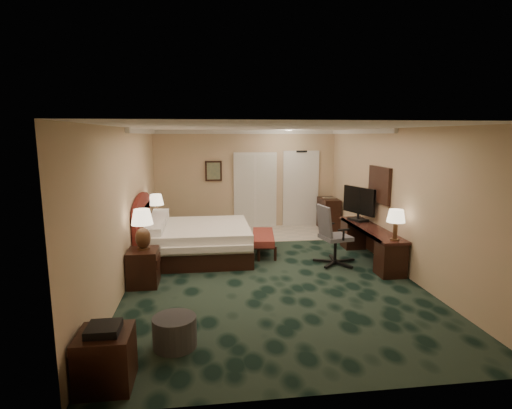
{
  "coord_description": "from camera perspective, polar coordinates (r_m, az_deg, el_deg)",
  "views": [
    {
      "loc": [
        -1.15,
        -7.24,
        2.57
      ],
      "look_at": [
        -0.13,
        0.6,
        1.19
      ],
      "focal_mm": 28.0,
      "sensor_mm": 36.0,
      "label": 1
    }
  ],
  "objects": [
    {
      "name": "desk_lamp",
      "position": [
        7.62,
        19.31,
        -2.75
      ],
      "size": [
        0.42,
        0.42,
        0.58
      ],
      "primitive_type": null,
      "rotation": [
        0.0,
        0.0,
        0.31
      ],
      "color": "black",
      "rests_on": "desk"
    },
    {
      "name": "floor",
      "position": [
        7.77,
        1.55,
        -9.42
      ],
      "size": [
        5.0,
        7.5,
        0.0
      ],
      "primitive_type": "cube",
      "color": "black",
      "rests_on": "ground"
    },
    {
      "name": "wall_art",
      "position": [
        10.99,
        -6.09,
        4.78
      ],
      "size": [
        0.45,
        0.06,
        0.55
      ],
      "primitive_type": "cube",
      "color": "#4D6053",
      "rests_on": "wall_back"
    },
    {
      "name": "bed",
      "position": [
        8.59,
        -8.3,
        -5.23
      ],
      "size": [
        2.17,
        2.01,
        0.69
      ],
      "primitive_type": "cube",
      "color": "white",
      "rests_on": "ground"
    },
    {
      "name": "lamp_near",
      "position": [
        7.1,
        -15.89,
        -3.43
      ],
      "size": [
        0.43,
        0.43,
        0.7
      ],
      "primitive_type": null,
      "rotation": [
        0.0,
        0.0,
        0.17
      ],
      "color": "black",
      "rests_on": "nightstand_near"
    },
    {
      "name": "wall_right",
      "position": [
        8.2,
        19.13,
        0.79
      ],
      "size": [
        0.0,
        7.5,
        2.7
      ],
      "primitive_type": "cube",
      "color": "tan",
      "rests_on": "ground"
    },
    {
      "name": "minibar",
      "position": [
        11.18,
        10.33,
        -1.32
      ],
      "size": [
        0.45,
        0.81,
        0.85
      ],
      "primitive_type": "cube",
      "color": "black",
      "rests_on": "ground"
    },
    {
      "name": "nightstand_far",
      "position": [
        9.69,
        -13.78,
        -4.06
      ],
      "size": [
        0.45,
        0.51,
        0.56
      ],
      "primitive_type": "cube",
      "color": "black",
      "rests_on": "ground"
    },
    {
      "name": "entry_door",
      "position": [
        11.39,
        6.39,
        2.17
      ],
      "size": [
        1.02,
        0.06,
        2.18
      ],
      "primitive_type": "cube",
      "color": "white",
      "rests_on": "ground"
    },
    {
      "name": "wall_left",
      "position": [
        7.46,
        -17.72,
        0.03
      ],
      "size": [
        0.0,
        7.5,
        2.7
      ],
      "primitive_type": "cube",
      "color": "tan",
      "rests_on": "ground"
    },
    {
      "name": "ceiling",
      "position": [
        7.33,
        1.65,
        10.92
      ],
      "size": [
        5.0,
        7.5,
        0.0
      ],
      "primitive_type": "cube",
      "color": "white",
      "rests_on": "wall_back"
    },
    {
      "name": "tile_patch",
      "position": [
        10.66,
        3.92,
        -4.05
      ],
      "size": [
        3.2,
        1.7,
        0.01
      ],
      "primitive_type": "cube",
      "color": "beige",
      "rests_on": "ground"
    },
    {
      "name": "desk",
      "position": [
        8.63,
        15.95,
        -5.44
      ],
      "size": [
        0.51,
        2.38,
        0.69
      ],
      "primitive_type": "cube",
      "color": "black",
      "rests_on": "ground"
    },
    {
      "name": "tv",
      "position": [
        9.11,
        14.46,
        0.07
      ],
      "size": [
        0.4,
        0.94,
        0.76
      ],
      "primitive_type": "cube",
      "rotation": [
        0.0,
        0.0,
        0.34
      ],
      "color": "black",
      "rests_on": "desk"
    },
    {
      "name": "side_table",
      "position": [
        4.67,
        -20.68,
        -19.95
      ],
      "size": [
        0.54,
        0.54,
        0.59
      ],
      "primitive_type": "cube",
      "color": "black",
      "rests_on": "ground"
    },
    {
      "name": "lamp_far",
      "position": [
        9.54,
        -14.05,
        -0.54
      ],
      "size": [
        0.39,
        0.39,
        0.66
      ],
      "primitive_type": null,
      "rotation": [
        0.0,
        0.0,
        0.11
      ],
      "color": "black",
      "rests_on": "nightstand_far"
    },
    {
      "name": "wall_back",
      "position": [
        11.12,
        -1.42,
        3.6
      ],
      "size": [
        5.0,
        0.0,
        2.7
      ],
      "primitive_type": "cube",
      "color": "tan",
      "rests_on": "ground"
    },
    {
      "name": "headboard",
      "position": [
        8.55,
        -15.92,
        -3.12
      ],
      "size": [
        0.12,
        2.0,
        1.4
      ],
      "primitive_type": null,
      "color": "#47140E",
      "rests_on": "ground"
    },
    {
      "name": "bed_bench",
      "position": [
        8.79,
        1.03,
        -5.61
      ],
      "size": [
        0.6,
        1.33,
        0.44
      ],
      "primitive_type": "cube",
      "rotation": [
        0.0,
        0.0,
        -0.13
      ],
      "color": "maroon",
      "rests_on": "ground"
    },
    {
      "name": "desk_chair",
      "position": [
        8.14,
        11.32,
        -4.25
      ],
      "size": [
        0.83,
        0.79,
        1.21
      ],
      "primitive_type": null,
      "rotation": [
        0.0,
        0.0,
        0.21
      ],
      "color": "#47454F",
      "rests_on": "ground"
    },
    {
      "name": "wall_front",
      "position": [
        3.87,
        10.36,
        -8.62
      ],
      "size": [
        5.0,
        0.0,
        2.7
      ],
      "primitive_type": "cube",
      "color": "tan",
      "rests_on": "ground"
    },
    {
      "name": "nightstand_near",
      "position": [
        7.23,
        -15.79,
        -8.65
      ],
      "size": [
        0.5,
        0.58,
        0.63
      ],
      "primitive_type": "cube",
      "color": "black",
      "rests_on": "ground"
    },
    {
      "name": "ottoman",
      "position": [
        5.22,
        -11.54,
        -17.39
      ],
      "size": [
        0.61,
        0.61,
        0.38
      ],
      "primitive_type": "cylinder",
      "rotation": [
        0.0,
        0.0,
        -0.15
      ],
      "color": "#2E2E30",
      "rests_on": "ground"
    },
    {
      "name": "wall_mirror",
      "position": [
        8.69,
        17.22,
        2.72
      ],
      "size": [
        0.05,
        0.95,
        0.75
      ],
      "primitive_type": "cube",
      "color": "white",
      "rests_on": "wall_right"
    },
    {
      "name": "closet_doors",
      "position": [
        11.14,
        -0.11,
        2.06
      ],
      "size": [
        1.2,
        0.06,
        2.1
      ],
      "primitive_type": "cube",
      "color": "beige",
      "rests_on": "ground"
    },
    {
      "name": "crown_molding",
      "position": [
        7.33,
        1.64,
        10.53
      ],
      "size": [
        5.0,
        7.5,
        0.1
      ],
      "primitive_type": null,
      "color": "white",
      "rests_on": "wall_back"
    }
  ]
}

